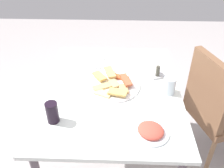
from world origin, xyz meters
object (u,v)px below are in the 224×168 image
paper_napkin (99,64)px  spoon (102,63)px  fork (97,63)px  pide_platter (113,85)px  salad_plate_greens (151,131)px  condiment_caddy (157,73)px  drinking_glass (169,86)px  dining_table (111,98)px  soda_can (52,112)px  dining_chair (216,106)px

paper_napkin → spoon: bearing=90.0°
fork → pide_platter: bearing=28.0°
salad_plate_greens → spoon: size_ratio=1.19×
condiment_caddy → pide_platter: bearing=-65.6°
pide_platter → condiment_caddy: condiment_caddy is taller
pide_platter → condiment_caddy: 0.33m
drinking_glass → condiment_caddy: size_ratio=0.96×
dining_table → soda_can: size_ratio=9.08×
dining_chair → pide_platter: (0.06, -0.73, 0.22)m
dining_table → condiment_caddy: size_ratio=9.86×
dining_chair → drinking_glass: dining_chair is taller
drinking_glass → paper_napkin: bearing=-126.0°
pide_platter → paper_napkin: pide_platter is taller
dining_table → salad_plate_greens: salad_plate_greens is taller
dining_table → dining_chair: size_ratio=1.23×
spoon → dining_table: bearing=23.2°
pide_platter → drinking_glass: 0.36m
dining_chair → salad_plate_greens: 0.74m
dining_table → drinking_glass: bearing=85.6°
dining_table → salad_plate_greens: (0.38, 0.22, 0.09)m
fork → salad_plate_greens: bearing=29.4°
soda_can → spoon: bearing=160.2°
drinking_glass → condiment_caddy: drinking_glass is taller
salad_plate_greens → drinking_glass: bearing=157.8°
dining_table → pide_platter: size_ratio=3.08×
pide_platter → spoon: 0.30m
dining_table → spoon: size_ratio=6.84×
dining_table → drinking_glass: drinking_glass is taller
dining_chair → pide_platter: size_ratio=2.49×
pide_platter → salad_plate_greens: (0.40, 0.21, 0.00)m
dining_table → paper_napkin: 0.33m
pide_platter → soda_can: size_ratio=2.95×
dining_chair → paper_napkin: bearing=-104.5°
drinking_glass → condiment_caddy: (-0.19, -0.05, -0.03)m
salad_plate_greens → fork: 0.76m
soda_can → condiment_caddy: 0.77m
drinking_glass → dining_table: bearing=-94.4°
dining_table → salad_plate_greens: size_ratio=5.77×
paper_napkin → salad_plate_greens: bearing=24.8°
spoon → condiment_caddy: size_ratio=1.44×
paper_napkin → dining_table: bearing=17.9°
paper_napkin → drinking_glass: bearing=54.0°
dining_table → drinking_glass: size_ratio=10.31×
salad_plate_greens → pide_platter: bearing=-153.0°
soda_can → fork: size_ratio=0.72×
dining_chair → spoon: bearing=-104.8°
dining_table → pide_platter: (-0.02, 0.01, 0.09)m
drinking_glass → soda_can: bearing=-67.3°
soda_can → drinking_glass: size_ratio=1.13×
dining_chair → paper_napkin: dining_chair is taller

